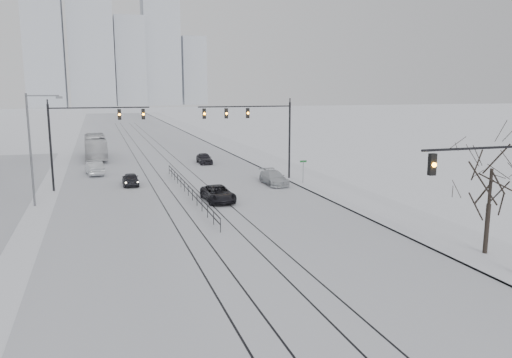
% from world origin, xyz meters
% --- Properties ---
extents(road, '(22.00, 260.00, 0.02)m').
position_xyz_m(road, '(0.00, 60.00, 0.01)').
color(road, silver).
rests_on(road, ground).
extents(sidewalk_east, '(5.00, 260.00, 0.16)m').
position_xyz_m(sidewalk_east, '(13.50, 60.00, 0.08)').
color(sidewalk_east, white).
rests_on(sidewalk_east, ground).
extents(curb, '(0.10, 260.00, 0.12)m').
position_xyz_m(curb, '(11.05, 60.00, 0.06)').
color(curb, gray).
rests_on(curb, ground).
extents(tram_rails, '(5.30, 180.00, 0.01)m').
position_xyz_m(tram_rails, '(-0.00, 40.00, 0.02)').
color(tram_rails, black).
rests_on(tram_rails, ground).
extents(skyline, '(96.00, 48.00, 72.00)m').
position_xyz_m(skyline, '(5.02, 273.63, 30.65)').
color(skyline, '#A8AEB8').
rests_on(skyline, ground).
extents(traffic_mast_near, '(6.10, 0.37, 7.00)m').
position_xyz_m(traffic_mast_near, '(10.79, 6.00, 4.56)').
color(traffic_mast_near, black).
rests_on(traffic_mast_near, ground).
extents(traffic_mast_ne, '(9.60, 0.37, 8.00)m').
position_xyz_m(traffic_mast_ne, '(8.15, 34.99, 5.76)').
color(traffic_mast_ne, black).
rests_on(traffic_mast_ne, ground).
extents(traffic_mast_nw, '(9.10, 0.37, 8.00)m').
position_xyz_m(traffic_mast_nw, '(-8.52, 36.00, 5.57)').
color(traffic_mast_nw, black).
rests_on(traffic_mast_nw, ground).
extents(street_light_west, '(2.73, 0.25, 9.00)m').
position_xyz_m(street_light_west, '(-12.20, 30.00, 5.21)').
color(street_light_west, '#595B60').
rests_on(street_light_west, ground).
extents(bare_tree, '(4.40, 4.40, 6.10)m').
position_xyz_m(bare_tree, '(13.20, 9.00, 4.49)').
color(bare_tree, black).
rests_on(bare_tree, ground).
extents(median_fence, '(0.06, 24.00, 1.00)m').
position_xyz_m(median_fence, '(0.00, 30.00, 0.53)').
color(median_fence, black).
rests_on(median_fence, ground).
extents(street_sign, '(0.70, 0.06, 2.40)m').
position_xyz_m(street_sign, '(11.80, 32.00, 1.61)').
color(street_sign, '#595B60').
rests_on(street_sign, ground).
extents(sedan_sb_inner, '(1.55, 3.78, 1.28)m').
position_xyz_m(sedan_sb_inner, '(-4.51, 36.47, 0.64)').
color(sedan_sb_inner, black).
rests_on(sedan_sb_inner, ground).
extents(sedan_sb_outer, '(2.22, 4.70, 1.49)m').
position_xyz_m(sedan_sb_outer, '(-7.88, 44.03, 0.74)').
color(sedan_sb_outer, silver).
rests_on(sedan_sb_outer, ground).
extents(sedan_nb_front, '(2.34, 4.82, 1.32)m').
position_xyz_m(sedan_nb_front, '(2.00, 27.03, 0.66)').
color(sedan_nb_front, black).
rests_on(sedan_nb_front, ground).
extents(sedan_nb_right, '(1.93, 4.69, 1.36)m').
position_xyz_m(sedan_nb_right, '(8.98, 32.71, 0.68)').
color(sedan_nb_right, silver).
rests_on(sedan_nb_right, ground).
extents(sedan_nb_far, '(1.59, 3.95, 1.34)m').
position_xyz_m(sedan_nb_far, '(5.35, 48.60, 0.67)').
color(sedan_nb_far, black).
rests_on(sedan_nb_far, ground).
extents(box_truck, '(2.91, 11.53, 3.20)m').
position_xyz_m(box_truck, '(-7.71, 57.40, 1.60)').
color(box_truck, silver).
rests_on(box_truck, ground).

